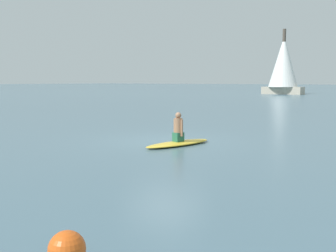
{
  "coord_description": "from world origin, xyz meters",
  "views": [
    {
      "loc": [
        -8.17,
        11.17,
        2.06
      ],
      "look_at": [
        -0.54,
        0.56,
        0.61
      ],
      "focal_mm": 43.9,
      "sensor_mm": 36.0,
      "label": 1
    }
  ],
  "objects": [
    {
      "name": "person_paddler",
      "position": [
        -0.89,
        0.48,
        0.55
      ],
      "size": [
        0.41,
        0.35,
        0.93
      ],
      "rotation": [
        0.0,
        0.0,
        1.35
      ],
      "color": "#26664C",
      "rests_on": "surfboard"
    },
    {
      "name": "surfboard",
      "position": [
        -0.89,
        0.48,
        0.06
      ],
      "size": [
        1.23,
        2.69,
        0.13
      ],
      "primitive_type": "ellipsoid",
      "rotation": [
        0.0,
        0.0,
        1.35
      ],
      "color": "gold",
      "rests_on": "ground"
    },
    {
      "name": "sailboat_near_left",
      "position": [
        13.81,
        -48.79,
        4.49
      ],
      "size": [
        6.19,
        4.51,
        9.59
      ],
      "rotation": [
        0.0,
        0.0,
        -0.06
      ],
      "color": "#B2A893",
      "rests_on": "ground"
    },
    {
      "name": "buoy_marker",
      "position": [
        -4.73,
        8.3,
        0.21
      ],
      "size": [
        0.42,
        0.42,
        0.42
      ],
      "primitive_type": "sphere",
      "color": "#E55919",
      "rests_on": "ground"
    },
    {
      "name": "ground_plane",
      "position": [
        0.0,
        0.0,
        0.0
      ],
      "size": [
        400.0,
        400.0,
        0.0
      ],
      "primitive_type": "plane",
      "color": "slate"
    }
  ]
}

